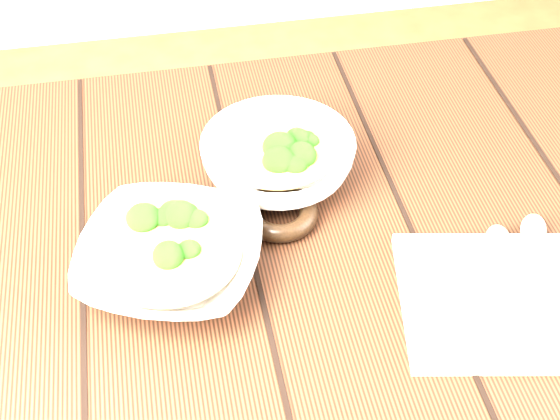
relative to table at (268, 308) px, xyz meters
name	(u,v)px	position (x,y,z in m)	size (l,w,h in m)	color
table	(268,308)	(0.00, 0.00, 0.00)	(1.20, 0.80, 0.75)	#381C10
soup_bowl_front	(170,258)	(-0.12, -0.02, 0.15)	(0.27, 0.27, 0.06)	white
soup_bowl_back	(278,159)	(0.04, 0.12, 0.15)	(0.25, 0.25, 0.07)	white
trivet	(280,213)	(0.02, 0.04, 0.13)	(0.10, 0.10, 0.02)	black
napkin	(506,300)	(0.25, -0.14, 0.13)	(0.24, 0.19, 0.01)	beige
spoon_left	(498,265)	(0.25, -0.09, 0.14)	(0.09, 0.19, 0.01)	#A49F90
spoon_right	(530,252)	(0.30, -0.08, 0.14)	(0.11, 0.18, 0.01)	#A49F90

